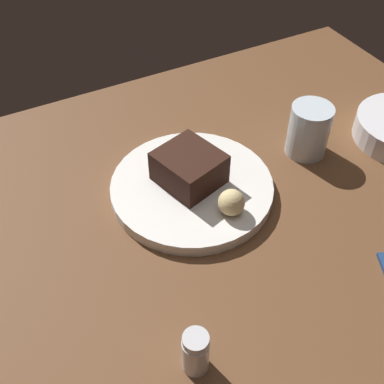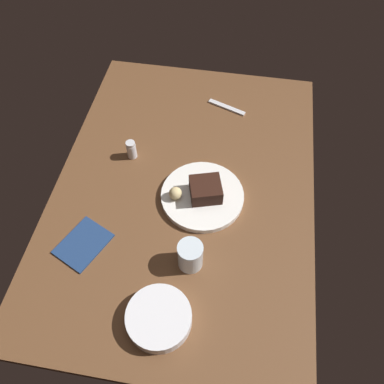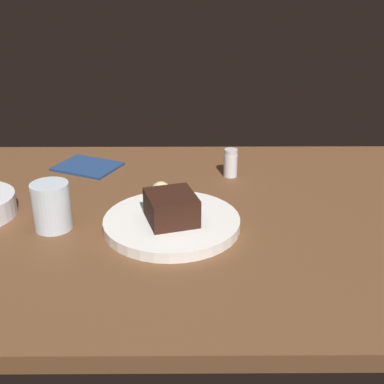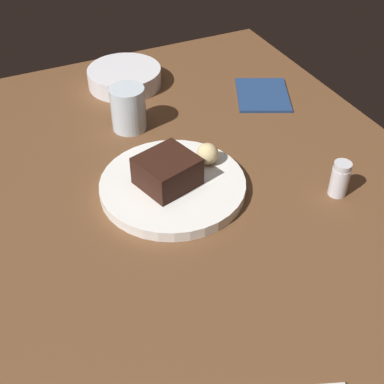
% 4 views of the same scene
% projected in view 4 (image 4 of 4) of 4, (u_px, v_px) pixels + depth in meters
% --- Properties ---
extents(dining_table, '(1.20, 0.84, 0.03)m').
position_uv_depth(dining_table, '(213.00, 198.00, 0.97)').
color(dining_table, brown).
rests_on(dining_table, ground).
extents(dessert_plate, '(0.26, 0.26, 0.02)m').
position_uv_depth(dessert_plate, '(173.00, 186.00, 0.95)').
color(dessert_plate, white).
rests_on(dessert_plate, dining_table).
extents(chocolate_cake_slice, '(0.11, 0.12, 0.05)m').
position_uv_depth(chocolate_cake_slice, '(167.00, 171.00, 0.93)').
color(chocolate_cake_slice, black).
rests_on(chocolate_cake_slice, dessert_plate).
extents(bread_roll, '(0.04, 0.04, 0.04)m').
position_uv_depth(bread_roll, '(208.00, 154.00, 0.98)').
color(bread_roll, '#DBC184').
rests_on(bread_roll, dessert_plate).
extents(salt_shaker, '(0.03, 0.03, 0.07)m').
position_uv_depth(salt_shaker, '(340.00, 179.00, 0.93)').
color(salt_shaker, silver).
rests_on(salt_shaker, dining_table).
extents(water_glass, '(0.07, 0.07, 0.09)m').
position_uv_depth(water_glass, '(128.00, 109.00, 1.09)').
color(water_glass, silver).
rests_on(water_glass, dining_table).
extents(side_bowl, '(0.17, 0.17, 0.04)m').
position_uv_depth(side_bowl, '(125.00, 77.00, 1.24)').
color(side_bowl, silver).
rests_on(side_bowl, dining_table).
extents(folded_napkin, '(0.18, 0.17, 0.01)m').
position_uv_depth(folded_napkin, '(263.00, 95.00, 1.22)').
color(folded_napkin, navy).
rests_on(folded_napkin, dining_table).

